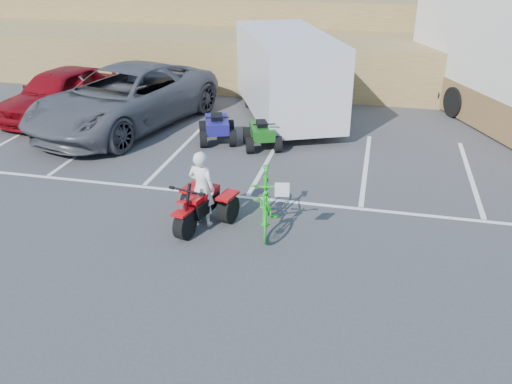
% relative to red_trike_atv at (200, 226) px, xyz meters
% --- Properties ---
extents(ground, '(100.00, 100.00, 0.00)m').
position_rel_red_trike_atv_xyz_m(ground, '(0.67, -0.79, 0.00)').
color(ground, '#3C3C3F').
rests_on(ground, ground).
extents(parking_stripes, '(28.00, 5.16, 0.01)m').
position_rel_red_trike_atv_xyz_m(parking_stripes, '(1.53, 3.27, 0.00)').
color(parking_stripes, white).
rests_on(parking_stripes, ground).
extents(grass_embankment, '(40.00, 8.50, 3.10)m').
position_rel_red_trike_atv_xyz_m(grass_embankment, '(0.67, 14.69, 1.42)').
color(grass_embankment, olive).
rests_on(grass_embankment, ground).
extents(red_trike_atv, '(1.55, 1.85, 1.06)m').
position_rel_red_trike_atv_xyz_m(red_trike_atv, '(0.00, 0.00, 0.00)').
color(red_trike_atv, '#B70A0D').
rests_on(red_trike_atv, ground).
extents(rider, '(0.68, 0.53, 1.68)m').
position_rel_red_trike_atv_xyz_m(rider, '(0.03, 0.15, 0.84)').
color(rider, white).
rests_on(rider, ground).
extents(green_dirt_bike, '(1.00, 2.19, 1.27)m').
position_rel_red_trike_atv_xyz_m(green_dirt_bike, '(1.40, 0.30, 0.64)').
color(green_dirt_bike, '#14BF19').
rests_on(green_dirt_bike, ground).
extents(grey_pickup, '(4.92, 7.59, 1.94)m').
position_rel_red_trike_atv_xyz_m(grey_pickup, '(-4.45, 5.90, 0.97)').
color(grey_pickup, '#4A4C52').
rests_on(grey_pickup, ground).
extents(red_car, '(2.73, 5.15, 1.67)m').
position_rel_red_trike_atv_xyz_m(red_car, '(-7.15, 6.46, 0.83)').
color(red_car, maroon).
rests_on(red_car, ground).
extents(cargo_trailer, '(4.66, 6.57, 2.85)m').
position_rel_red_trike_atv_xyz_m(cargo_trailer, '(0.46, 8.03, 1.54)').
color(cargo_trailer, silver).
rests_on(cargo_trailer, ground).
extents(quad_atv_blue, '(1.50, 1.72, 0.94)m').
position_rel_red_trike_atv_xyz_m(quad_atv_blue, '(-1.17, 5.25, 0.00)').
color(quad_atv_blue, navy).
rests_on(quad_atv_blue, ground).
extents(quad_atv_green, '(1.41, 1.63, 0.90)m').
position_rel_red_trike_atv_xyz_m(quad_atv_green, '(0.28, 5.05, 0.00)').
color(quad_atv_green, '#145714').
rests_on(quad_atv_green, ground).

